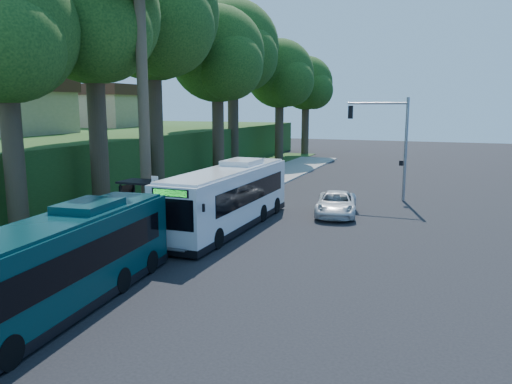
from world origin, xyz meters
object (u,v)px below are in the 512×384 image
at_px(white_bus, 229,196).
at_px(teal_bus, 60,262).
at_px(bus_shelter, 147,195).
at_px(pickup, 336,204).

distance_m(white_bus, teal_bus, 11.88).
bearing_deg(teal_bus, bus_shelter, 103.09).
height_order(bus_shelter, white_bus, white_bus).
relative_size(bus_shelter, pickup, 0.64).
bearing_deg(white_bus, pickup, 47.85).
height_order(white_bus, teal_bus, white_bus).
bearing_deg(bus_shelter, pickup, 37.88).
bearing_deg(white_bus, teal_bus, -92.23).
distance_m(white_bus, pickup, 7.02).
xyz_separation_m(white_bus, teal_bus, (-0.54, -11.87, -0.13)).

